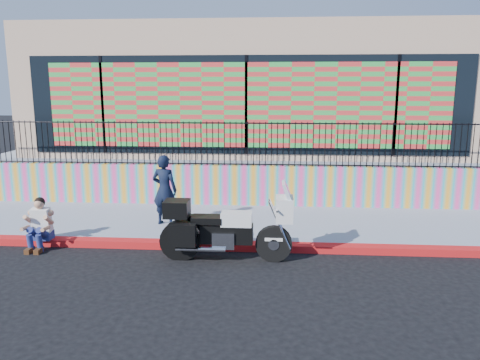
{
  "coord_description": "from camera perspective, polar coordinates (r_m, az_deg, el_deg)",
  "views": [
    {
      "loc": [
        0.82,
        -9.36,
        3.37
      ],
      "look_at": [
        0.04,
        1.2,
        1.26
      ],
      "focal_mm": 35.0,
      "sensor_mm": 36.0,
      "label": 1
    }
  ],
  "objects": [
    {
      "name": "sidewalk",
      "position": [
        11.52,
        -0.03,
        -5.33
      ],
      "size": [
        16.0,
        3.0,
        0.15
      ],
      "primitive_type": "cube",
      "color": "gray",
      "rests_on": "ground"
    },
    {
      "name": "red_curb",
      "position": [
        9.96,
        -0.74,
        -8.04
      ],
      "size": [
        16.0,
        0.3,
        0.15
      ],
      "primitive_type": "cube",
      "color": "red",
      "rests_on": "ground"
    },
    {
      "name": "mural_wall",
      "position": [
        12.91,
        0.5,
        -0.64
      ],
      "size": [
        16.0,
        0.2,
        1.1
      ],
      "primitive_type": "cube",
      "color": "#FF4398",
      "rests_on": "sidewalk"
    },
    {
      "name": "elevated_platform",
      "position": [
        17.94,
        1.56,
        2.49
      ],
      "size": [
        16.0,
        10.0,
        1.25
      ],
      "primitive_type": "cube",
      "color": "gray",
      "rests_on": "ground"
    },
    {
      "name": "seated_man",
      "position": [
        10.75,
        -23.35,
        -5.44
      ],
      "size": [
        0.54,
        0.71,
        1.06
      ],
      "color": "navy",
      "rests_on": "ground"
    },
    {
      "name": "police_motorcycle",
      "position": [
        9.2,
        -1.95,
        -5.79
      ],
      "size": [
        2.56,
        0.85,
        1.6
      ],
      "color": "black",
      "rests_on": "ground"
    },
    {
      "name": "metal_fence",
      "position": [
        12.73,
        0.51,
        4.43
      ],
      "size": [
        15.8,
        0.04,
        1.2
      ],
      "primitive_type": null,
      "color": "black",
      "rests_on": "mural_wall"
    },
    {
      "name": "police_officer",
      "position": [
        11.16,
        -9.18,
        -1.19
      ],
      "size": [
        0.68,
        0.52,
        1.67
      ],
      "primitive_type": "imported",
      "rotation": [
        0.0,
        0.0,
        2.93
      ],
      "color": "black",
      "rests_on": "sidewalk"
    },
    {
      "name": "storefront_building",
      "position": [
        17.51,
        1.57,
        10.89
      ],
      "size": [
        14.0,
        8.06,
        4.0
      ],
      "color": "tan",
      "rests_on": "elevated_platform"
    },
    {
      "name": "ground",
      "position": [
        9.98,
        -0.74,
        -8.45
      ],
      "size": [
        90.0,
        90.0,
        0.0
      ],
      "primitive_type": "plane",
      "color": "black",
      "rests_on": "ground"
    }
  ]
}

